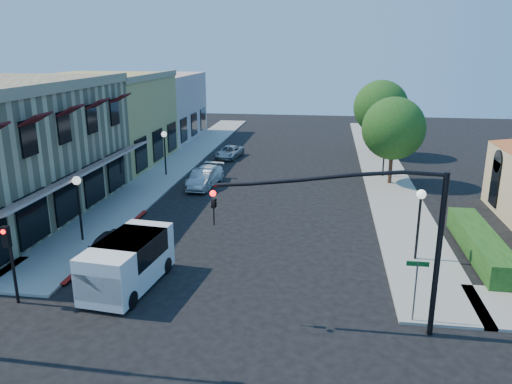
# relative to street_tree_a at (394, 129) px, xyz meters

# --- Properties ---
(ground) EXTENTS (120.00, 120.00, 0.00)m
(ground) POSITION_rel_street_tree_a_xyz_m (-8.80, -22.00, -4.19)
(ground) COLOR black
(ground) RESTS_ON ground
(sidewalk_left) EXTENTS (3.50, 50.00, 0.12)m
(sidewalk_left) POSITION_rel_street_tree_a_xyz_m (-17.55, 5.00, -4.13)
(sidewalk_left) COLOR gray
(sidewalk_left) RESTS_ON ground
(sidewalk_right) EXTENTS (3.50, 50.00, 0.12)m
(sidewalk_right) POSITION_rel_street_tree_a_xyz_m (-0.05, 5.00, -4.13)
(sidewalk_right) COLOR gray
(sidewalk_right) RESTS_ON ground
(curb_red_strip) EXTENTS (0.25, 10.00, 0.06)m
(curb_red_strip) POSITION_rel_street_tree_a_xyz_m (-15.70, -14.00, -4.19)
(curb_red_strip) COLOR maroon
(curb_red_strip) RESTS_ON ground
(yellow_stucco_building) EXTENTS (10.00, 12.00, 7.60)m
(yellow_stucco_building) POSITION_rel_street_tree_a_xyz_m (-24.30, 4.00, -0.39)
(yellow_stucco_building) COLOR tan
(yellow_stucco_building) RESTS_ON ground
(pink_stucco_building) EXTENTS (10.00, 12.00, 7.00)m
(pink_stucco_building) POSITION_rel_street_tree_a_xyz_m (-24.30, 16.00, -0.69)
(pink_stucco_building) COLOR #D1AA9E
(pink_stucco_building) RESTS_ON ground
(hedge) EXTENTS (1.40, 8.00, 1.10)m
(hedge) POSITION_rel_street_tree_a_xyz_m (2.90, -13.00, -4.19)
(hedge) COLOR #1B4714
(hedge) RESTS_ON ground
(street_tree_a) EXTENTS (4.56, 4.56, 6.48)m
(street_tree_a) POSITION_rel_street_tree_a_xyz_m (0.00, 0.00, 0.00)
(street_tree_a) COLOR #382316
(street_tree_a) RESTS_ON ground
(street_tree_b) EXTENTS (4.94, 4.94, 7.02)m
(street_tree_b) POSITION_rel_street_tree_a_xyz_m (0.00, 10.00, 0.35)
(street_tree_b) COLOR #382316
(street_tree_b) RESTS_ON ground
(signal_mast_arm) EXTENTS (8.01, 0.39, 6.00)m
(signal_mast_arm) POSITION_rel_street_tree_a_xyz_m (-2.94, -20.50, -0.11)
(signal_mast_arm) COLOR black
(signal_mast_arm) RESTS_ON ground
(secondary_signal) EXTENTS (0.28, 0.42, 3.32)m
(secondary_signal) POSITION_rel_street_tree_a_xyz_m (-16.80, -20.59, -1.88)
(secondary_signal) COLOR black
(secondary_signal) RESTS_ON ground
(street_name_sign) EXTENTS (0.80, 0.06, 2.50)m
(street_name_sign) POSITION_rel_street_tree_a_xyz_m (-1.30, -19.80, -2.50)
(street_name_sign) COLOR #595B5E
(street_name_sign) RESTS_ON ground
(lamppost_left_near) EXTENTS (0.44, 0.44, 3.57)m
(lamppost_left_near) POSITION_rel_street_tree_a_xyz_m (-17.30, -14.00, -1.46)
(lamppost_left_near) COLOR black
(lamppost_left_near) RESTS_ON ground
(lamppost_left_far) EXTENTS (0.44, 0.44, 3.57)m
(lamppost_left_far) POSITION_rel_street_tree_a_xyz_m (-17.30, 0.00, -1.46)
(lamppost_left_far) COLOR black
(lamppost_left_far) RESTS_ON ground
(lamppost_right_near) EXTENTS (0.44, 0.44, 3.57)m
(lamppost_right_near) POSITION_rel_street_tree_a_xyz_m (-0.30, -14.00, -1.46)
(lamppost_right_near) COLOR black
(lamppost_right_near) RESTS_ON ground
(lamppost_right_far) EXTENTS (0.44, 0.44, 3.57)m
(lamppost_right_far) POSITION_rel_street_tree_a_xyz_m (-0.30, 2.00, -1.46)
(lamppost_right_far) COLOR black
(lamppost_right_far) RESTS_ON ground
(white_van) EXTENTS (2.61, 5.07, 2.16)m
(white_van) POSITION_rel_street_tree_a_xyz_m (-12.88, -18.57, -2.95)
(white_van) COLOR white
(white_van) RESTS_ON ground
(parked_car_a) EXTENTS (1.50, 3.72, 1.27)m
(parked_car_a) POSITION_rel_street_tree_a_xyz_m (-15.00, -16.00, -3.56)
(parked_car_a) COLOR black
(parked_car_a) RESTS_ON ground
(parked_car_b) EXTENTS (1.44, 4.05, 1.33)m
(parked_car_b) POSITION_rel_street_tree_a_xyz_m (-13.60, -3.00, -3.53)
(parked_car_b) COLOR #9B9C9F
(parked_car_b) RESTS_ON ground
(parked_car_c) EXTENTS (2.29, 4.68, 1.31)m
(parked_car_c) POSITION_rel_street_tree_a_xyz_m (-13.60, -2.00, -3.54)
(parked_car_c) COLOR white
(parked_car_c) RESTS_ON ground
(parked_car_d) EXTENTS (2.33, 4.15, 1.09)m
(parked_car_d) POSITION_rel_street_tree_a_xyz_m (-13.60, 7.27, -3.65)
(parked_car_d) COLOR #9C9FA1
(parked_car_d) RESTS_ON ground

